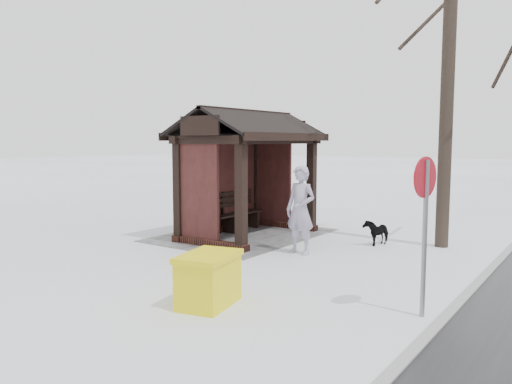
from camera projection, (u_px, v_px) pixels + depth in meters
ground at (249, 236)px, 12.28m from camera, size 120.00×120.00×0.00m
kerb at (492, 269)px, 9.10m from camera, size 120.00×0.15×0.06m
trampled_patch at (243, 235)px, 12.39m from camera, size 4.20×3.20×0.02m
bus_shelter at (244, 148)px, 12.15m from camera, size 3.60×2.40×3.09m
pedestrian at (300, 210)px, 10.29m from camera, size 0.49×0.70×1.83m
dog at (377, 232)px, 11.26m from camera, size 0.74×0.45×0.58m
grit_bin at (209, 279)px, 7.09m from camera, size 1.10×0.87×0.75m
road_sign at (425, 201)px, 6.52m from camera, size 0.54×0.14×2.14m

